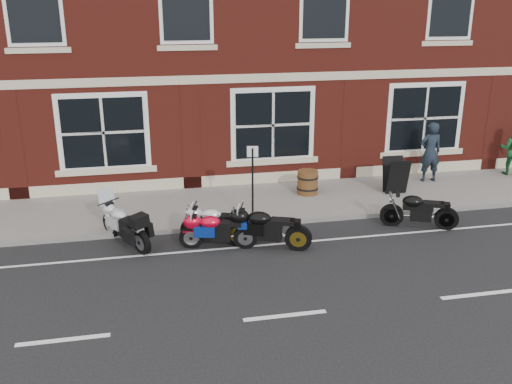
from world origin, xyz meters
TOP-DOWN VIEW (x-y plane):
  - ground at (0.00, 0.00)m, footprint 80.00×80.00m
  - sidewalk at (0.00, 3.00)m, footprint 30.00×3.00m
  - kerb at (0.00, 1.42)m, footprint 30.00×0.16m
  - moto_touring_silver at (-2.95, 0.96)m, footprint 1.14×1.78m
  - moto_sport_red at (-0.84, 0.29)m, footprint 1.83×0.50m
  - moto_sport_black at (0.31, 0.06)m, footprint 1.99×0.89m
  - moto_sport_silver at (-0.76, 0.71)m, footprint 1.84×0.72m
  - moto_naked_black at (4.40, 0.51)m, footprint 1.86×0.88m
  - pedestrian_left at (6.38, 3.72)m, footprint 0.72×0.50m
  - a_board_sign at (4.86, 2.87)m, footprint 0.65×0.44m
  - barrel_planter at (2.28, 3.30)m, footprint 0.64×0.64m
  - parking_sign at (0.28, 1.55)m, footprint 0.28×0.07m

SIDE VIEW (x-z plane):
  - ground at x=0.00m, z-range 0.00..0.00m
  - sidewalk at x=0.00m, z-range 0.00..0.12m
  - kerb at x=0.00m, z-range 0.00..0.12m
  - barrel_planter at x=2.28m, z-range 0.12..0.83m
  - moto_sport_red at x=-0.84m, z-range 0.06..0.89m
  - moto_sport_silver at x=-0.76m, z-range 0.06..0.92m
  - moto_naked_black at x=4.40m, z-range 0.07..0.95m
  - moto_touring_silver at x=-2.95m, z-range -0.12..1.19m
  - moto_sport_black at x=0.31m, z-range 0.07..1.01m
  - a_board_sign at x=4.86m, z-range 0.12..1.19m
  - pedestrian_left at x=6.38m, z-range 0.12..2.01m
  - parking_sign at x=0.28m, z-range 0.28..2.28m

